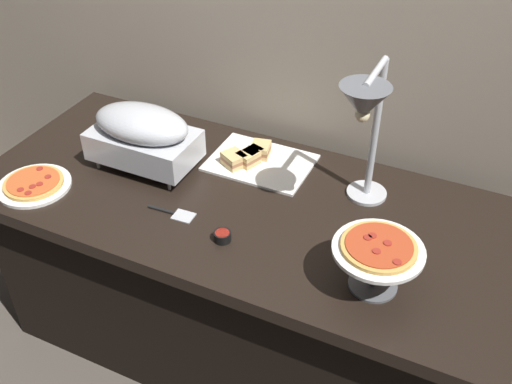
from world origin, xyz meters
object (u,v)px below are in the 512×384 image
(pizza_plate_center, at_px, (378,253))
(serving_spatula, at_px, (173,213))
(sandwich_platter, at_px, (255,159))
(chafing_dish, at_px, (143,134))
(heat_lamp, at_px, (366,114))
(pizza_plate_front, at_px, (34,184))
(sauce_cup_far, at_px, (111,124))
(sauce_cup_near, at_px, (222,236))

(pizza_plate_center, xyz_separation_m, serving_spatula, (-0.71, 0.03, -0.13))
(pizza_plate_center, bearing_deg, sandwich_platter, 144.20)
(sandwich_platter, height_order, serving_spatula, sandwich_platter)
(serving_spatula, bearing_deg, sandwich_platter, 72.66)
(chafing_dish, bearing_deg, sandwich_platter, 27.28)
(heat_lamp, xyz_separation_m, pizza_plate_center, (0.15, -0.26, -0.28))
(pizza_plate_front, bearing_deg, pizza_plate_center, 2.34)
(serving_spatula, bearing_deg, heat_lamp, 21.79)
(sauce_cup_far, bearing_deg, serving_spatula, -35.00)
(sandwich_platter, distance_m, serving_spatula, 0.41)
(heat_lamp, bearing_deg, chafing_dish, -178.51)
(pizza_plate_front, distance_m, serving_spatula, 0.53)
(serving_spatula, bearing_deg, pizza_plate_front, -171.01)
(pizza_plate_front, relative_size, sauce_cup_far, 3.89)
(pizza_plate_center, distance_m, sauce_cup_far, 1.29)
(sandwich_platter, distance_m, sauce_cup_far, 0.64)
(heat_lamp, relative_size, sauce_cup_near, 9.24)
(sandwich_platter, relative_size, serving_spatula, 2.20)
(pizza_plate_front, bearing_deg, serving_spatula, 8.99)
(sauce_cup_far, bearing_deg, heat_lamp, -7.46)
(chafing_dish, relative_size, heat_lamp, 0.74)
(heat_lamp, xyz_separation_m, sandwich_platter, (-0.44, 0.16, -0.39))
(sauce_cup_near, height_order, sauce_cup_far, sauce_cup_far)
(chafing_dish, xyz_separation_m, heat_lamp, (0.80, 0.02, 0.27))
(chafing_dish, bearing_deg, sauce_cup_near, -28.70)
(sandwich_platter, xyz_separation_m, serving_spatula, (-0.12, -0.39, -0.02))
(chafing_dish, bearing_deg, pizza_plate_center, -14.02)
(sandwich_platter, height_order, sauce_cup_far, sandwich_platter)
(pizza_plate_center, height_order, sauce_cup_far, pizza_plate_center)
(heat_lamp, height_order, pizza_plate_front, heat_lamp)
(heat_lamp, relative_size, sandwich_platter, 1.39)
(chafing_dish, relative_size, sauce_cup_near, 6.85)
(sauce_cup_near, relative_size, sauce_cup_far, 0.85)
(chafing_dish, height_order, pizza_plate_center, chafing_dish)
(sandwich_platter, bearing_deg, heat_lamp, -20.64)
(pizza_plate_front, height_order, serving_spatula, pizza_plate_front)
(pizza_plate_center, xyz_separation_m, sandwich_platter, (-0.58, 0.42, -0.11))
(pizza_plate_front, xyz_separation_m, sauce_cup_far, (0.01, 0.45, 0.01))
(chafing_dish, xyz_separation_m, pizza_plate_front, (-0.29, -0.29, -0.13))
(sauce_cup_far, distance_m, serving_spatula, 0.64)
(pizza_plate_front, distance_m, pizza_plate_center, 1.24)
(chafing_dish, height_order, pizza_plate_front, chafing_dish)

